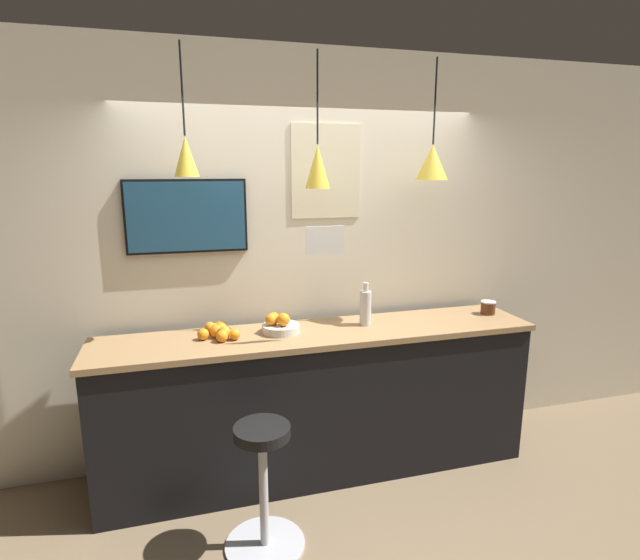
% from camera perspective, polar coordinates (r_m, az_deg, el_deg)
% --- Properties ---
extents(ground_plane, '(14.00, 14.00, 0.00)m').
position_cam_1_polar(ground_plane, '(3.39, 2.72, -25.56)').
color(ground_plane, '#756047').
extents(back_wall, '(8.00, 0.06, 2.90)m').
position_cam_1_polar(back_wall, '(3.62, -1.70, 2.33)').
color(back_wall, beige).
rests_on(back_wall, ground_plane).
extents(service_counter, '(2.96, 0.57, 1.03)m').
position_cam_1_polar(service_counter, '(3.55, 0.00, -13.77)').
color(service_counter, black).
rests_on(service_counter, ground_plane).
extents(bar_stool, '(0.45, 0.45, 0.74)m').
position_cam_1_polar(bar_stool, '(2.97, -6.50, -21.71)').
color(bar_stool, '#B7B7BC').
rests_on(bar_stool, ground_plane).
extents(fruit_bowl, '(0.25, 0.25, 0.14)m').
position_cam_1_polar(fruit_bowl, '(3.32, -4.66, -5.19)').
color(fruit_bowl, beige).
rests_on(fruit_bowl, service_counter).
extents(orange_pile, '(0.26, 0.27, 0.09)m').
position_cam_1_polar(orange_pile, '(3.29, -11.51, -5.75)').
color(orange_pile, orange).
rests_on(orange_pile, service_counter).
extents(juice_bottle, '(0.08, 0.08, 0.30)m').
position_cam_1_polar(juice_bottle, '(3.46, 5.22, -3.11)').
color(juice_bottle, silver).
rests_on(juice_bottle, service_counter).
extents(spread_jar, '(0.11, 0.11, 0.10)m').
position_cam_1_polar(spread_jar, '(3.93, 18.66, -3.00)').
color(spread_jar, '#562D19').
rests_on(spread_jar, service_counter).
extents(pendant_lamp_left, '(0.15, 0.15, 0.75)m').
position_cam_1_polar(pendant_lamp_left, '(3.12, -15.08, 13.57)').
color(pendant_lamp_left, black).
extents(pendant_lamp_middle, '(0.16, 0.16, 0.83)m').
position_cam_1_polar(pendant_lamp_middle, '(3.23, -0.28, 12.90)').
color(pendant_lamp_middle, black).
extents(pendant_lamp_right, '(0.22, 0.22, 0.78)m').
position_cam_1_polar(pendant_lamp_right, '(3.53, 12.71, 13.03)').
color(pendant_lamp_right, black).
extents(mounted_tv, '(0.78, 0.04, 0.48)m').
position_cam_1_polar(mounted_tv, '(3.41, -14.98, 7.04)').
color(mounted_tv, black).
extents(hanging_menu_board, '(0.24, 0.01, 0.17)m').
position_cam_1_polar(hanging_menu_board, '(3.00, 0.61, 4.58)').
color(hanging_menu_board, white).
extents(wall_poster, '(0.50, 0.01, 0.65)m').
position_cam_1_polar(wall_poster, '(3.56, 0.72, 12.29)').
color(wall_poster, beige).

